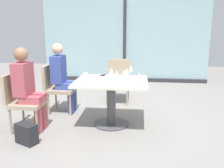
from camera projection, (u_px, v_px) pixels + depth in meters
ground_plane at (111, 124)px, 4.00m from camera, size 12.00×12.00×0.00m
window_wall_backdrop at (125, 38)px, 6.80m from camera, size 4.55×0.10×2.70m
dining_table_main at (111, 93)px, 3.87m from camera, size 1.12×0.91×0.73m
chair_side_end at (22, 98)px, 3.70m from camera, size 0.50×0.46×0.87m
chair_far_left at (57, 85)px, 4.49m from camera, size 0.51×0.46×0.87m
chair_near_window at (118, 78)px, 5.12m from camera, size 0.46×0.51×0.87m
person_side_end at (28, 85)px, 3.64m from camera, size 0.39×0.34×1.26m
person_far_left at (62, 75)px, 4.43m from camera, size 0.39×0.34×1.26m
wine_glass_0 at (139, 76)px, 3.51m from camera, size 0.07×0.07×0.18m
wine_glass_1 at (111, 71)px, 3.90m from camera, size 0.07×0.07×0.18m
wine_glass_2 at (124, 73)px, 3.75m from camera, size 0.07×0.07×0.18m
wine_glass_3 at (131, 69)px, 4.09m from camera, size 0.07×0.07×0.18m
wine_glass_4 at (127, 71)px, 3.85m from camera, size 0.07×0.07×0.18m
wine_glass_5 at (117, 74)px, 3.68m from camera, size 0.07×0.07×0.18m
wine_glass_6 at (140, 78)px, 3.41m from camera, size 0.07×0.07×0.18m
coffee_cup at (85, 76)px, 3.96m from camera, size 0.08×0.08×0.09m
cell_phone_on_table at (103, 75)px, 4.19m from camera, size 0.11×0.16×0.01m
handbag_0 at (26, 134)px, 3.33m from camera, size 0.34×0.28×0.28m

